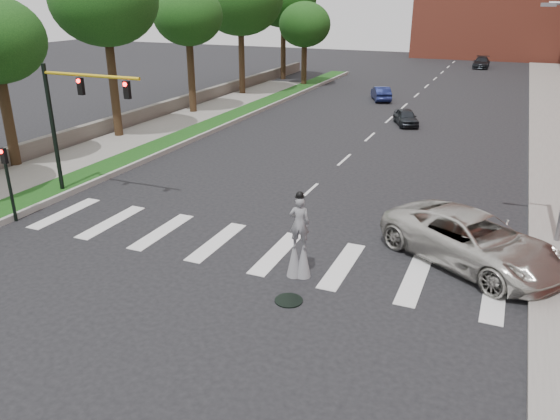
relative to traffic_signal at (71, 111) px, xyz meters
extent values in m
plane|color=black|center=(9.78, -3.00, -4.15)|extent=(160.00, 160.00, 0.00)
cube|color=#133D11|center=(-1.72, 17.00, -4.03)|extent=(2.00, 60.00, 0.25)
cube|color=#999A94|center=(-0.67, 17.00, -4.01)|extent=(0.20, 60.00, 0.28)
cube|color=gray|center=(-4.72, 7.00, -4.06)|extent=(4.00, 60.00, 0.18)
cube|color=#605A52|center=(-7.22, 19.00, -3.60)|extent=(0.50, 56.00, 1.10)
cylinder|color=black|center=(12.78, -5.00, -4.13)|extent=(0.90, 0.90, 0.04)
cube|color=slate|center=(19.08, 3.00, 4.60)|extent=(0.50, 0.18, 0.12)
cylinder|color=black|center=(-1.22, 0.00, -1.05)|extent=(0.20, 0.20, 6.20)
cylinder|color=gold|center=(1.38, 0.00, 1.65)|extent=(5.20, 0.14, 0.14)
cube|color=black|center=(0.78, 0.00, 1.15)|extent=(0.28, 0.18, 0.75)
cylinder|color=#FF0C0C|center=(0.78, -0.10, 1.40)|extent=(0.18, 0.06, 0.18)
cube|color=black|center=(3.28, 0.00, 1.15)|extent=(0.28, 0.18, 0.75)
cylinder|color=#FF0C0C|center=(3.28, -0.10, 1.40)|extent=(0.18, 0.06, 0.18)
cylinder|color=black|center=(-0.52, -3.50, -2.65)|extent=(0.14, 0.14, 3.00)
cube|color=black|center=(-0.52, -3.50, -1.25)|extent=(0.25, 0.16, 0.65)
cylinder|color=#FF0C0C|center=(-0.52, -3.60, -1.05)|extent=(0.16, 0.05, 0.16)
cylinder|color=black|center=(12.62, -3.28, -3.62)|extent=(0.07, 0.07, 1.07)
cylinder|color=black|center=(12.31, -3.36, -3.62)|extent=(0.07, 0.07, 1.07)
cone|color=slate|center=(12.62, -3.28, -3.48)|extent=(0.52, 0.52, 1.33)
cone|color=slate|center=(12.31, -3.36, -3.48)|extent=(0.52, 0.52, 1.33)
imported|color=slate|center=(12.47, -3.32, -2.16)|extent=(0.76, 0.59, 1.85)
sphere|color=black|center=(12.47, -3.32, -1.17)|extent=(0.26, 0.26, 0.26)
cylinder|color=black|center=(12.47, -3.32, -1.22)|extent=(0.34, 0.34, 0.02)
cube|color=yellow|center=(12.43, -3.19, -1.65)|extent=(0.22, 0.05, 0.10)
imported|color=beige|center=(17.80, 0.00, -3.22)|extent=(7.31, 6.16, 1.86)
imported|color=black|center=(11.29, 21.64, -3.56)|extent=(2.66, 3.72, 1.18)
imported|color=navy|center=(7.23, 30.89, -3.51)|extent=(2.74, 4.13, 1.29)
imported|color=black|center=(13.88, 59.41, -3.45)|extent=(2.03, 4.88, 1.41)
cylinder|color=black|center=(-6.82, 2.36, -1.37)|extent=(0.56, 0.56, 5.56)
cylinder|color=black|center=(-5.86, 10.14, -0.59)|extent=(0.56, 0.56, 7.11)
cylinder|color=black|center=(-5.48, 19.08, -1.03)|extent=(0.56, 0.56, 6.23)
ellipsoid|color=#113610|center=(-5.48, 19.08, 3.42)|extent=(5.37, 5.37, 4.56)
cylinder|color=black|center=(-5.81, 28.63, -0.74)|extent=(0.56, 0.56, 6.82)
cylinder|color=black|center=(-6.25, 39.87, -0.71)|extent=(0.56, 0.56, 6.88)
cylinder|color=black|center=(-2.25, 35.96, -1.71)|extent=(0.56, 0.56, 4.88)
ellipsoid|color=#113610|center=(-2.25, 35.96, 2.06)|extent=(5.30, 5.30, 4.51)
camera|label=1|loc=(18.43, -18.96, 4.94)|focal=35.00mm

